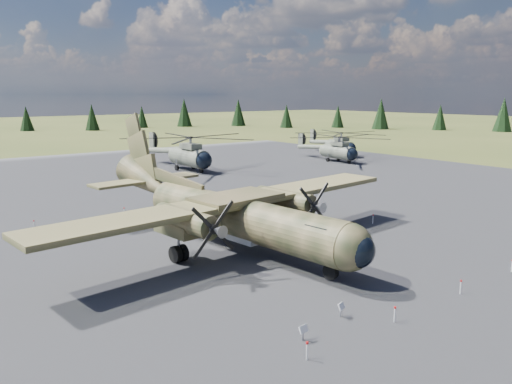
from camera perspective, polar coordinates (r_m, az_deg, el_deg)
ground at (r=34.94m, az=-4.58°, el=-7.80°), size 500.00×500.00×0.00m
apron at (r=43.35m, az=-11.76°, el=-4.25°), size 120.00×120.00×0.04m
transport_plane at (r=37.42m, az=-3.38°, el=-1.83°), size 31.08×28.11×10.22m
helicopter_near at (r=75.46m, az=-7.70°, el=5.19°), size 20.86×24.30×5.18m
helicopter_mid at (r=85.86m, az=9.32°, el=5.45°), size 18.07×20.63×4.34m
helicopter_far at (r=94.79m, az=9.57°, el=5.99°), size 20.74×21.80×4.40m
info_placard_left at (r=24.14m, az=5.42°, el=-15.49°), size 0.50×0.25×0.77m
info_placard_right at (r=26.66m, az=9.70°, el=-12.91°), size 0.54×0.35×0.78m
barrier_fence at (r=34.49m, az=-5.18°, el=-7.18°), size 33.12×29.62×0.85m
treeline at (r=30.17m, az=6.72°, el=-1.66°), size 299.44×302.19×10.89m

